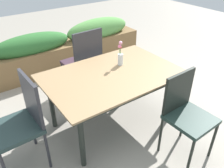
{
  "coord_description": "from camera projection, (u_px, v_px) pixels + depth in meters",
  "views": [
    {
      "loc": [
        -1.42,
        -1.78,
        1.98
      ],
      "look_at": [
        -0.1,
        0.07,
        0.58
      ],
      "focal_mm": 37.25,
      "sensor_mm": 36.0,
      "label": 1
    }
  ],
  "objects": [
    {
      "name": "ground_plane",
      "position": [
        121.0,
        122.0,
        2.97
      ],
      "size": [
        12.0,
        12.0,
        0.0
      ],
      "primitive_type": "plane",
      "color": "gray"
    },
    {
      "name": "dining_table",
      "position": [
        112.0,
        79.0,
        2.64
      ],
      "size": [
        1.51,
        1.0,
        0.71
      ],
      "color": "#8C704C",
      "rests_on": "ground"
    },
    {
      "name": "chair_end_left",
      "position": [
        22.0,
        119.0,
        2.17
      ],
      "size": [
        0.46,
        0.46,
        0.97
      ],
      "rotation": [
        0.0,
        0.0,
        1.61
      ],
      "color": "#253735",
      "rests_on": "ground"
    },
    {
      "name": "chair_near_right",
      "position": [
        186.0,
        111.0,
        2.31
      ],
      "size": [
        0.43,
        0.43,
        0.92
      ],
      "rotation": [
        0.0,
        0.0,
        3.17
      ],
      "color": "#1F322D",
      "rests_on": "ground"
    },
    {
      "name": "chair_far_side",
      "position": [
        84.0,
        60.0,
        3.25
      ],
      "size": [
        0.48,
        0.48,
        1.01
      ],
      "rotation": [
        0.0,
        0.0,
        0.04
      ],
      "color": "#3C2834",
      "rests_on": "ground"
    },
    {
      "name": "flower_vase",
      "position": [
        120.0,
        56.0,
        2.74
      ],
      "size": [
        0.06,
        0.07,
        0.3
      ],
      "color": "silver",
      "rests_on": "dining_table"
    },
    {
      "name": "planter_box",
      "position": [
        69.0,
        47.0,
        4.15
      ],
      "size": [
        2.83,
        0.43,
        0.78
      ],
      "color": "brown",
      "rests_on": "ground"
    }
  ]
}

